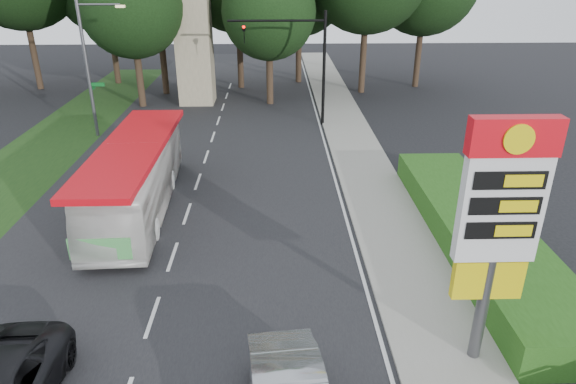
{
  "coord_description": "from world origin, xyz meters",
  "views": [
    {
      "loc": [
        3.81,
        -8.83,
        10.01
      ],
      "look_at": [
        4.28,
        8.35,
        2.2
      ],
      "focal_mm": 32.0,
      "sensor_mm": 36.0,
      "label": 1
    }
  ],
  "objects_px": {
    "streetlight_signs": "(90,63)",
    "monument": "(193,33)",
    "transit_bus": "(136,178)",
    "traffic_signal_mast": "(303,53)",
    "gas_station_pylon": "(500,214)"
  },
  "relations": [
    {
      "from": "streetlight_signs",
      "to": "monument",
      "type": "relative_size",
      "value": 0.8
    },
    {
      "from": "transit_bus",
      "to": "traffic_signal_mast",
      "type": "bearing_deg",
      "value": 54.92
    },
    {
      "from": "traffic_signal_mast",
      "to": "transit_bus",
      "type": "relative_size",
      "value": 0.67
    },
    {
      "from": "gas_station_pylon",
      "to": "streetlight_signs",
      "type": "height_order",
      "value": "streetlight_signs"
    },
    {
      "from": "streetlight_signs",
      "to": "monument",
      "type": "distance_m",
      "value": 9.44
    },
    {
      "from": "traffic_signal_mast",
      "to": "monument",
      "type": "height_order",
      "value": "monument"
    },
    {
      "from": "monument",
      "to": "transit_bus",
      "type": "distance_m",
      "value": 18.77
    },
    {
      "from": "transit_bus",
      "to": "gas_station_pylon",
      "type": "bearing_deg",
      "value": -43.05
    },
    {
      "from": "traffic_signal_mast",
      "to": "monument",
      "type": "distance_m",
      "value": 9.76
    },
    {
      "from": "streetlight_signs",
      "to": "transit_bus",
      "type": "relative_size",
      "value": 0.75
    },
    {
      "from": "traffic_signal_mast",
      "to": "monument",
      "type": "relative_size",
      "value": 0.72
    },
    {
      "from": "streetlight_signs",
      "to": "transit_bus",
      "type": "height_order",
      "value": "streetlight_signs"
    },
    {
      "from": "traffic_signal_mast",
      "to": "transit_bus",
      "type": "height_order",
      "value": "traffic_signal_mast"
    },
    {
      "from": "monument",
      "to": "traffic_signal_mast",
      "type": "bearing_deg",
      "value": -38.0
    },
    {
      "from": "streetlight_signs",
      "to": "transit_bus",
      "type": "xyz_separation_m",
      "value": [
        4.84,
        -10.42,
        -2.95
      ]
    }
  ]
}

